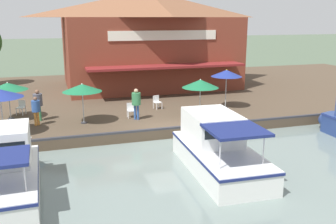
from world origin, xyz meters
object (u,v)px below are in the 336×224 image
at_px(waterfront_restaurant, 147,38).
at_px(person_mid_patio, 136,100).
at_px(cafe_chair_under_first_umbrella, 131,109).
at_px(person_at_quay_edge, 36,108).
at_px(motorboat_second_along, 6,170).
at_px(patio_umbrella_mid_patio_left, 0,93).
at_px(tree_downstream_bank, 178,23).
at_px(patio_umbrella_by_entrance, 200,84).
at_px(motorboat_distant_upstream, 214,146).
at_px(patio_umbrella_back_row, 82,88).
at_px(person_near_entrance, 38,101).
at_px(patio_umbrella_far_corner, 227,73).
at_px(cafe_chair_mid_patio, 157,101).
at_px(cafe_chair_beside_entrance, 21,107).
at_px(patio_umbrella_mid_patio_right, 8,86).

bearing_deg(waterfront_restaurant, person_mid_patio, -17.83).
xyz_separation_m(waterfront_restaurant, cafe_chair_under_first_umbrella, (10.68, -3.83, -3.59)).
bearing_deg(person_at_quay_edge, motorboat_second_along, -7.51).
bearing_deg(patio_umbrella_mid_patio_left, tree_downstream_bank, 139.27).
xyz_separation_m(patio_umbrella_by_entrance, motorboat_distant_upstream, (6.41, -1.97, -1.60)).
bearing_deg(patio_umbrella_by_entrance, waterfront_restaurant, -178.59).
bearing_deg(person_at_quay_edge, waterfront_restaurant, 139.86).
distance_m(waterfront_restaurant, patio_umbrella_back_row, 13.13).
xyz_separation_m(cafe_chair_under_first_umbrella, tree_downstream_bank, (-16.50, 8.65, 4.75)).
height_order(patio_umbrella_mid_patio_left, person_near_entrance, patio_umbrella_mid_patio_left).
bearing_deg(patio_umbrella_far_corner, person_mid_patio, -80.22).
xyz_separation_m(patio_umbrella_by_entrance, cafe_chair_mid_patio, (-2.39, -2.02, -1.45)).
distance_m(waterfront_restaurant, cafe_chair_mid_patio, 9.86).
height_order(patio_umbrella_mid_patio_left, motorboat_second_along, patio_umbrella_mid_patio_left).
distance_m(cafe_chair_beside_entrance, person_at_quay_edge, 3.09).
height_order(patio_umbrella_mid_patio_right, cafe_chair_under_first_umbrella, patio_umbrella_mid_patio_right).
height_order(cafe_chair_beside_entrance, person_near_entrance, person_near_entrance).
relative_size(patio_umbrella_mid_patio_right, motorboat_second_along, 0.35).
height_order(patio_umbrella_mid_patio_right, motorboat_second_along, patio_umbrella_mid_patio_right).
bearing_deg(motorboat_second_along, patio_umbrella_far_corner, 121.19).
bearing_deg(cafe_chair_under_first_umbrella, person_mid_patio, 17.63).
distance_m(cafe_chair_beside_entrance, motorboat_distant_upstream, 12.97).
bearing_deg(patio_umbrella_back_row, cafe_chair_mid_patio, 113.56).
distance_m(patio_umbrella_by_entrance, person_near_entrance, 9.47).
bearing_deg(cafe_chair_mid_patio, cafe_chair_beside_entrance, -97.44).
bearing_deg(tree_downstream_bank, patio_umbrella_mid_patio_left, -40.73).
xyz_separation_m(patio_umbrella_far_corner, motorboat_distant_upstream, (7.59, -4.26, -1.96)).
bearing_deg(person_at_quay_edge, patio_umbrella_far_corner, 92.88).
xyz_separation_m(patio_umbrella_by_entrance, person_mid_patio, (-0.11, -3.92, -0.77)).
xyz_separation_m(patio_umbrella_back_row, cafe_chair_mid_patio, (-2.13, 4.88, -1.54)).
height_order(patio_umbrella_mid_patio_left, cafe_chair_beside_entrance, patio_umbrella_mid_patio_left).
xyz_separation_m(cafe_chair_under_first_umbrella, cafe_chair_mid_patio, (-1.66, 2.09, 0.00)).
bearing_deg(person_near_entrance, cafe_chair_beside_entrance, -150.74).
bearing_deg(tree_downstream_bank, motorboat_second_along, -32.12).
bearing_deg(motorboat_second_along, person_near_entrance, 172.74).
distance_m(patio_umbrella_by_entrance, person_mid_patio, 3.99).
height_order(person_at_quay_edge, motorboat_distant_upstream, motorboat_distant_upstream).
distance_m(cafe_chair_mid_patio, person_near_entrance, 7.36).
bearing_deg(patio_umbrella_back_row, person_mid_patio, 87.15).
height_order(motorboat_second_along, tree_downstream_bank, tree_downstream_bank).
relative_size(patio_umbrella_back_row, patio_umbrella_mid_patio_left, 0.95).
bearing_deg(cafe_chair_beside_entrance, cafe_chair_under_first_umbrella, 66.28).
relative_size(patio_umbrella_far_corner, cafe_chair_under_first_umbrella, 3.00).
relative_size(patio_umbrella_back_row, tree_downstream_bank, 0.31).
bearing_deg(patio_umbrella_mid_patio_right, patio_umbrella_back_row, 61.65).
xyz_separation_m(cafe_chair_under_first_umbrella, person_mid_patio, (0.62, 0.20, 0.68)).
height_order(patio_umbrella_mid_patio_left, person_at_quay_edge, patio_umbrella_mid_patio_left).
distance_m(patio_umbrella_back_row, patio_umbrella_mid_patio_left, 4.18).
bearing_deg(patio_umbrella_mid_patio_left, motorboat_distant_upstream, 57.88).
bearing_deg(waterfront_restaurant, motorboat_distant_upstream, -5.43).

